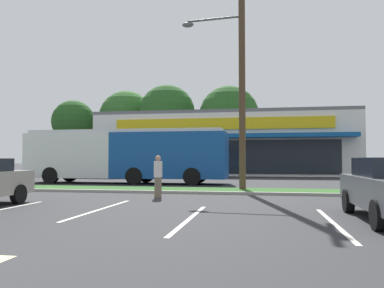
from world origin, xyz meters
The scene contains 14 objects.
grass_median centered at (0.00, 14.00, 0.06)m, with size 56.00×2.20×0.12m, color #2D5B23.
curb_lip centered at (0.00, 12.78, 0.06)m, with size 56.00×0.24×0.12m, color #99968C.
parking_stripe_1 centered at (0.39, 7.31, 0.00)m, with size 0.12×4.80×0.01m, color silver.
parking_stripe_2 centered at (3.29, 6.04, 0.00)m, with size 0.12×4.80×0.01m, color silver.
parking_stripe_3 centered at (6.68, 6.00, 0.00)m, with size 0.12×4.80×0.01m, color silver.
storefront_building centered at (1.60, 36.80, 2.94)m, with size 23.83×14.94×5.88m.
tree_far_left centered at (-19.63, 44.39, 6.49)m, with size 5.68×5.68×9.35m.
tree_left centered at (-13.09, 46.80, 7.14)m, with size 7.34×7.34×10.83m.
tree_mid_left centered at (-6.66, 43.95, 7.31)m, with size 7.13×7.13×10.89m.
tree_mid centered at (1.29, 42.67, 6.68)m, with size 7.13×7.13×10.26m.
utility_pole centered at (4.08, 14.31, 5.97)m, with size 3.06×2.40×11.23m.
city_bus centered at (-3.09, 19.11, 1.77)m, with size 12.40×2.70×3.25m.
car_1 centered at (-6.93, 25.40, 0.76)m, with size 4.44×1.95×1.46m.
pedestrian_near_bench centered at (1.15, 10.92, 0.81)m, with size 0.33×0.33×1.62m.
Camera 1 is at (5.04, -3.40, 1.47)m, focal length 36.11 mm.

